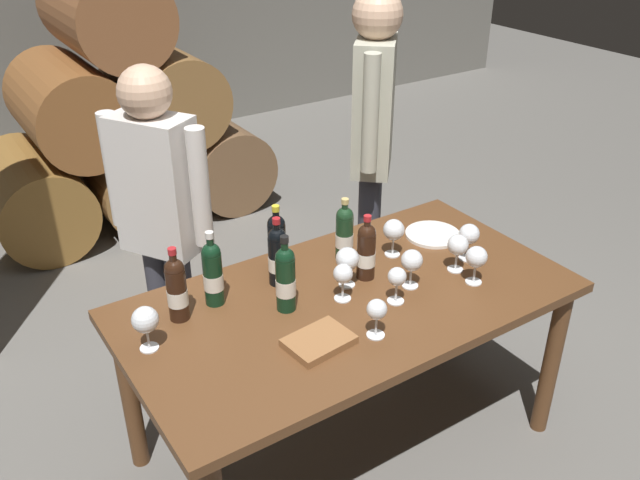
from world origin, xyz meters
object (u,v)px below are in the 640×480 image
Objects in this scene: wine_bottle_1 at (213,273)px; wine_glass_8 at (412,261)px; wine_bottle_0 at (286,278)px; wine_glass_0 at (458,246)px; wine_bottle_6 at (344,233)px; wine_glass_2 at (377,311)px; wine_glass_5 at (394,231)px; wine_bottle_3 at (277,255)px; wine_bottle_2 at (277,242)px; wine_glass_6 at (477,258)px; sommelier_presenting at (373,133)px; serving_plate at (433,234)px; wine_glass_3 at (347,260)px; wine_glass_1 at (344,276)px; wine_glass_4 at (397,278)px; wine_glass_9 at (145,321)px; wine_bottle_4 at (366,251)px; wine_bottle_5 at (177,289)px; tasting_notebook at (319,341)px; dining_table at (349,316)px; taster_seated_left at (160,215)px; wine_glass_7 at (469,235)px.

wine_glass_8 is (0.68, -0.31, -0.02)m from wine_bottle_1.
wine_glass_0 is at bearing -11.46° from wine_bottle_0.
wine_bottle_6 reaches higher than wine_glass_2.
wine_bottle_3 is at bearing 171.46° from wine_glass_5.
wine_bottle_1 is at bearing -166.25° from wine_bottle_2.
sommelier_presenting reaches higher than wine_glass_6.
wine_glass_6 is 0.65× the size of serving_plate.
wine_glass_0 is 0.45m from wine_glass_3.
wine_bottle_0 is 2.03× the size of wine_glass_1.
wine_glass_8 is at bearing 24.54° from wine_glass_4.
wine_bottle_1 is at bearing 22.47° from wine_glass_9.
wine_bottle_2 is at bearing 13.75° from wine_bottle_1.
wine_bottle_5 is (-0.72, 0.14, 0.01)m from wine_bottle_4.
sommelier_presenting is (0.80, 0.43, 0.16)m from wine_bottle_2.
tasting_notebook is (-0.29, -0.25, -0.10)m from wine_glass_3.
wine_bottle_2 is 1.94× the size of wine_glass_2.
wine_bottle_1 is at bearing 163.98° from wine_bottle_4.
wine_bottle_0 is at bearing -178.83° from wine_glass_3.
wine_bottle_6 is at bearing 58.80° from dining_table.
tasting_notebook is 0.14× the size of taster_seated_left.
wine_glass_0 is at bearing -158.15° from wine_glass_7.
tasting_notebook is (0.18, -0.42, -0.11)m from wine_bottle_1.
wine_glass_4 is at bearing -60.47° from wine_bottle_2.
wine_bottle_1 reaches higher than wine_glass_9.
wine_glass_5 is 0.67× the size of serving_plate.
wine_glass_0 is 0.27m from wine_glass_5.
wine_glass_3 reaches higher than wine_glass_4.
serving_plate is at bearing 13.40° from wine_bottle_4.
wine_glass_6 is at bearing -38.86° from wine_bottle_4.
wine_glass_5 is at bearing 2.07° from wine_glass_9.
wine_glass_5 is (0.40, 0.40, 0.01)m from wine_glass_2.
wine_glass_1 is (-0.50, 0.08, -0.01)m from wine_glass_0.
wine_bottle_3 is at bearing 142.69° from wine_glass_3.
taster_seated_left reaches higher than wine_bottle_6.
wine_bottle_1 is 1.82× the size of wine_glass_9.
wine_glass_0 is at bearing -33.89° from wine_bottle_2.
wine_glass_3 is 0.54m from wine_glass_7.
wine_glass_7 is at bearing -15.63° from wine_bottle_1.
wine_glass_1 is (0.41, -0.25, -0.02)m from wine_bottle_1.
wine_bottle_1 is 1.24× the size of serving_plate.
wine_bottle_0 is 0.51m from wine_glass_9.
wine_bottle_4 is 1.73× the size of wine_glass_6.
wine_glass_2 is (0.37, -0.49, -0.02)m from wine_bottle_1.
sommelier_presenting is (0.20, 0.83, 0.17)m from wine_glass_0.
taster_seated_left reaches higher than wine_glass_2.
dining_table is at bearing -52.89° from wine_bottle_3.
wine_bottle_1 is at bearing 138.37° from wine_bottle_0.
wine_glass_5 reaches higher than wine_glass_6.
wine_bottle_1 is 1.03m from serving_plate.
wine_bottle_5 is at bearing 178.13° from serving_plate.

